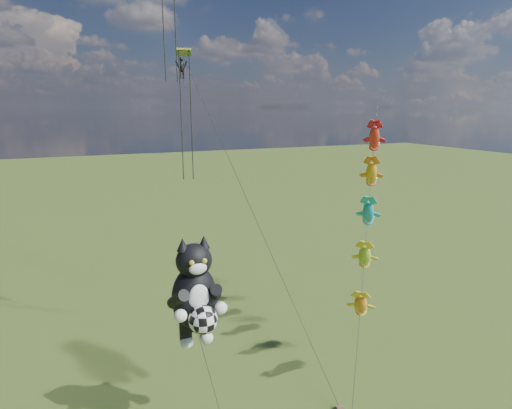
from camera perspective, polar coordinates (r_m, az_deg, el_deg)
name	(u,v)px	position (r m, az deg, el deg)	size (l,w,h in m)	color
cat_kite_rig	(196,293)	(23.11, -8.04, -11.58)	(2.87, 4.33, 10.32)	brown
fish_windsock_rig	(368,213)	(30.39, 14.73, -1.10)	(10.43, 12.24, 17.27)	brown
parafoil_rig	(184,62)	(32.62, -9.64, 18.27)	(6.00, 16.80, 27.55)	brown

